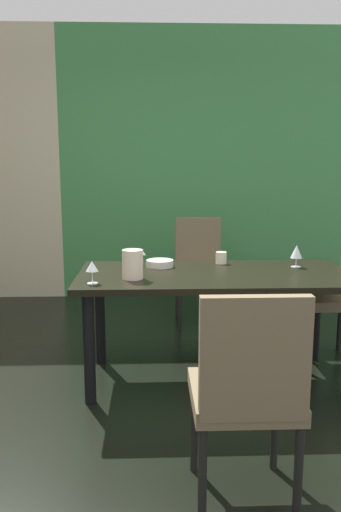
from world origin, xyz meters
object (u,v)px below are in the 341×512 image
chair_head_near (247,387)px  chair_head_far (199,263)px  wine_glass_south (92,267)px  wine_glass_center (296,252)px  pitcher_left (133,264)px  cup_near_shelf (133,257)px  dining_table (215,286)px  cup_near_window (221,258)px  serving_bowl_east (160,263)px  chair_right_far (338,288)px

chair_head_near → chair_head_far: (0.04, 2.57, -0.00)m
wine_glass_south → wine_glass_center: wine_glass_center is taller
chair_head_near → pitcher_left: 1.28m
chair_head_far → cup_near_shelf: 1.14m
wine_glass_center → pitcher_left: (-1.11, -0.31, -0.01)m
chair_head_near → dining_table: bearing=88.7°
cup_near_shelf → dining_table: bearing=-30.8°
cup_near_shelf → wine_glass_south: bearing=-109.9°
dining_table → wine_glass_south: size_ratio=13.08×
cup_near_window → pitcher_left: bearing=-143.2°
chair_head_far → wine_glass_center: 1.29m
dining_table → serving_bowl_east: serving_bowl_east is taller
chair_head_far → chair_head_near: bearing=89.0°
chair_head_near → wine_glass_south: bearing=125.8°
cup_near_window → wine_glass_center: bearing=-16.5°
pitcher_left → wine_glass_south: bearing=-153.1°
wine_glass_south → chair_head_near: bearing=-54.2°
pitcher_left → chair_head_far: bearing=69.2°
serving_bowl_east → cup_near_shelf: 0.23m
wine_glass_south → pitcher_left: (0.24, 0.12, -0.01)m
chair_head_near → wine_glass_center: (0.60, 1.45, 0.29)m
chair_head_near → chair_head_far: bearing=89.0°
chair_right_far → serving_bowl_east: (-1.28, -0.07, 0.20)m
dining_table → pitcher_left: (-0.53, -0.15, 0.18)m
wine_glass_south → cup_near_shelf: 0.64m
chair_head_far → wine_glass_south: chair_head_far is taller
serving_bowl_east → pitcher_left: pitcher_left is taller
chair_head_far → cup_near_shelf: size_ratio=9.63×
serving_bowl_east → wine_glass_center: bearing=-3.0°
chair_right_far → chair_head_far: size_ratio=1.05×
cup_near_shelf → pitcher_left: bearing=-87.6°
pitcher_left → cup_near_shelf: bearing=92.4°
chair_head_near → cup_near_window: size_ratio=11.48×
chair_head_far → cup_near_window: chair_head_far is taller
dining_table → chair_head_near: chair_head_near is taller
serving_bowl_east → wine_glass_south: bearing=-130.5°
wine_glass_center → pitcher_left: bearing=-164.4°
serving_bowl_east → cup_near_window: 0.45m
chair_head_near → chair_right_far: chair_right_far is taller
pitcher_left → cup_near_window: bearing=36.8°
chair_head_near → cup_near_shelf: 1.71m
cup_near_shelf → pitcher_left: 0.48m
pitcher_left → serving_bowl_east: bearing=64.4°
cup_near_window → serving_bowl_east: bearing=-167.4°
dining_table → pitcher_left: size_ratio=9.74×
dining_table → serving_bowl_east: 0.43m
chair_head_near → wine_glass_south: (-0.74, 1.02, 0.29)m
chair_head_far → wine_glass_center: size_ratio=6.16×
chair_right_far → wine_glass_south: bearing=108.0°
wine_glass_south → wine_glass_center: bearing=17.7°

